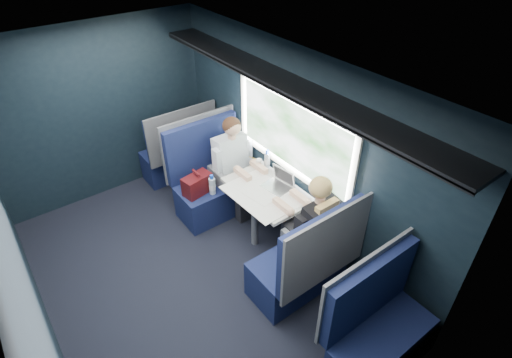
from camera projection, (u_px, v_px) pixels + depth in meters
ground at (191, 277)px, 4.42m from camera, size 2.80×4.20×0.01m
room_shell at (177, 166)px, 3.56m from camera, size 3.00×4.40×2.40m
table at (265, 195)px, 4.53m from camera, size 0.62×1.00×0.74m
seat_bay_near at (212, 182)px, 5.14m from camera, size 1.04×0.62×1.26m
seat_bay_far at (304, 264)px, 4.02m from camera, size 1.04×0.62×1.26m
seat_row_front at (179, 152)px, 5.76m from camera, size 1.04×0.51×1.16m
seat_row_back at (376, 330)px, 3.43m from camera, size 1.04×0.51×1.16m
man at (235, 162)px, 4.98m from camera, size 0.53×0.56×1.32m
woman at (313, 222)px, 4.07m from camera, size 0.53×0.56×1.32m
papers at (261, 195)px, 4.41m from camera, size 0.61×0.85×0.01m
laptop at (280, 182)px, 4.51m from camera, size 0.27×0.34×0.23m
bottle_small at (267, 160)px, 4.80m from camera, size 0.07×0.07×0.23m
cup at (259, 163)px, 4.84m from camera, size 0.07×0.07×0.09m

